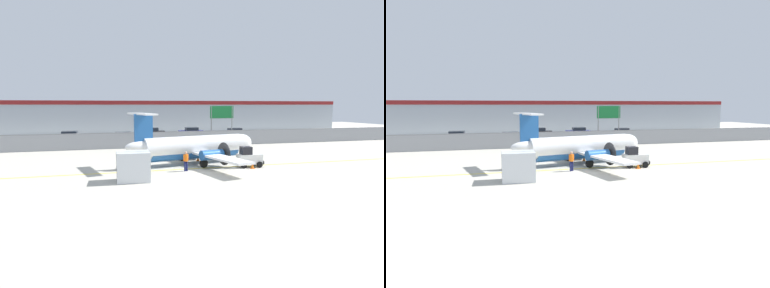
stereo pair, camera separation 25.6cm
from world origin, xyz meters
TOP-DOWN VIEW (x-y plane):
  - ground_plane at (0.00, 2.00)m, footprint 140.00×140.00m
  - perimeter_fence at (0.00, 18.00)m, footprint 98.00×0.10m
  - parking_lot_strip at (0.00, 29.50)m, footprint 98.00×17.00m
  - background_building at (0.00, 47.99)m, footprint 91.00×8.10m
  - commuter_airplane at (-0.57, 4.53)m, footprint 13.52×15.96m
  - baggage_tug at (3.45, 1.46)m, footprint 2.39×1.50m
  - ground_crew_worker at (-2.58, 1.11)m, footprint 0.53×0.45m
  - cargo_container at (-7.31, -1.52)m, footprint 2.50×2.13m
  - traffic_cone_near_left at (3.42, 0.64)m, footprint 0.36×0.36m
  - traffic_cone_near_right at (-0.06, 5.89)m, footprint 0.36×0.36m
  - parked_car_0 at (-13.62, 27.80)m, footprint 4.33×2.28m
  - parked_car_1 at (-6.14, 23.97)m, footprint 4.35×2.33m
  - parked_car_2 at (-0.45, 32.09)m, footprint 4.31×2.24m
  - parked_car_3 at (6.33, 31.37)m, footprint 4.29×2.18m
  - parked_car_4 at (13.15, 27.52)m, footprint 4.31×2.25m
  - highway_sign at (7.80, 20.03)m, footprint 3.60×0.14m

SIDE VIEW (x-z plane):
  - ground_plane at x=0.00m, z-range 0.00..0.01m
  - parking_lot_strip at x=0.00m, z-range 0.00..0.12m
  - traffic_cone_near_left at x=3.42m, z-range -0.01..0.63m
  - traffic_cone_near_right at x=-0.06m, z-range -0.01..0.63m
  - baggage_tug at x=3.45m, z-range -0.08..1.80m
  - parked_car_0 at x=-13.62m, z-range 0.10..1.68m
  - parked_car_1 at x=-6.14m, z-range 0.10..1.68m
  - parked_car_2 at x=-0.45m, z-range 0.10..1.68m
  - parked_car_3 at x=6.33m, z-range 0.10..1.68m
  - parked_car_4 at x=13.15m, z-range 0.10..1.68m
  - ground_crew_worker at x=-2.58m, z-range 0.10..1.80m
  - cargo_container at x=-7.31m, z-range 0.00..2.20m
  - perimeter_fence at x=0.00m, z-range 0.07..2.17m
  - commuter_airplane at x=-0.57m, z-range -0.86..4.06m
  - background_building at x=0.00m, z-range 0.01..6.51m
  - highway_sign at x=7.80m, z-range 1.39..6.89m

